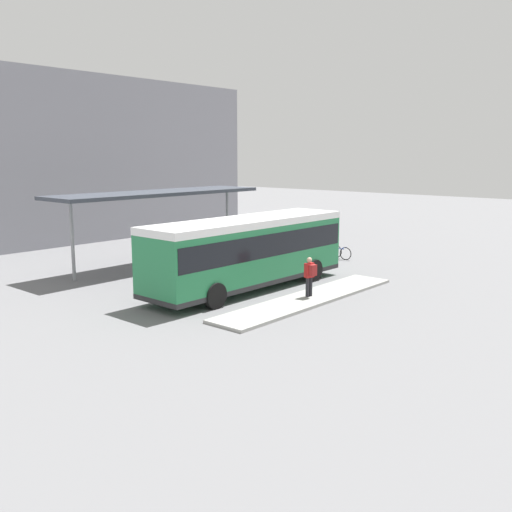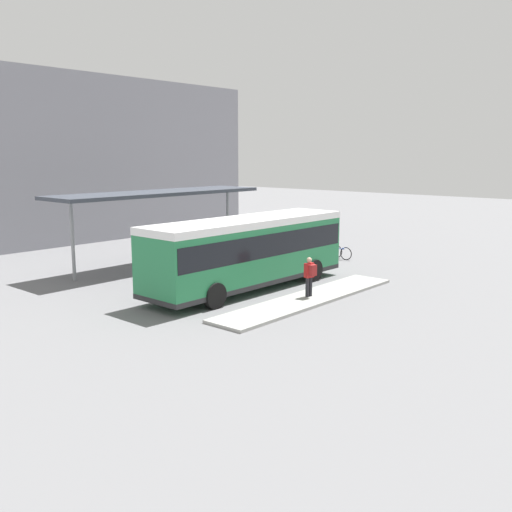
{
  "view_description": "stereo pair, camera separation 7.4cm",
  "coord_description": "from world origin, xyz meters",
  "px_view_note": "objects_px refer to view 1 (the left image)",
  "views": [
    {
      "loc": [
        -18.01,
        -16.07,
        5.77
      ],
      "look_at": [
        0.51,
        0.0,
        1.39
      ],
      "focal_mm": 40.0,
      "sensor_mm": 36.0,
      "label": 1
    },
    {
      "loc": [
        -17.96,
        -16.13,
        5.77
      ],
      "look_at": [
        0.51,
        0.0,
        1.39
      ],
      "focal_mm": 40.0,
      "sensor_mm": 36.0,
      "label": 2
    }
  ],
  "objects_px": {
    "bicycle_blue": "(338,252)",
    "potted_planter_near_shelter": "(213,256)",
    "pedestrian_waiting": "(310,274)",
    "city_bus": "(248,248)",
    "bicycle_orange": "(306,248)",
    "bicycle_green": "(318,248)",
    "bicycle_white": "(329,250)",
    "potted_planter_far_side": "(240,250)"
  },
  "relations": [
    {
      "from": "bicycle_orange",
      "to": "potted_planter_near_shelter",
      "type": "height_order",
      "value": "potted_planter_near_shelter"
    },
    {
      "from": "bicycle_blue",
      "to": "city_bus",
      "type": "bearing_deg",
      "value": -86.21
    },
    {
      "from": "city_bus",
      "to": "bicycle_orange",
      "type": "relative_size",
      "value": 6.62
    },
    {
      "from": "bicycle_orange",
      "to": "potted_planter_near_shelter",
      "type": "relative_size",
      "value": 1.26
    },
    {
      "from": "bicycle_white",
      "to": "bicycle_blue",
      "type": "bearing_deg",
      "value": -21.97
    },
    {
      "from": "pedestrian_waiting",
      "to": "city_bus",
      "type": "bearing_deg",
      "value": 14.71
    },
    {
      "from": "potted_planter_near_shelter",
      "to": "bicycle_white",
      "type": "bearing_deg",
      "value": -20.92
    },
    {
      "from": "bicycle_blue",
      "to": "potted_planter_far_side",
      "type": "distance_m",
      "value": 5.53
    },
    {
      "from": "bicycle_white",
      "to": "bicycle_orange",
      "type": "bearing_deg",
      "value": 177.27
    },
    {
      "from": "city_bus",
      "to": "potted_planter_far_side",
      "type": "distance_m",
      "value": 6.66
    },
    {
      "from": "pedestrian_waiting",
      "to": "bicycle_orange",
      "type": "xyz_separation_m",
      "value": [
        8.64,
        6.48,
        -0.7
      ]
    },
    {
      "from": "bicycle_blue",
      "to": "bicycle_orange",
      "type": "relative_size",
      "value": 1.09
    },
    {
      "from": "city_bus",
      "to": "potted_planter_near_shelter",
      "type": "relative_size",
      "value": 8.32
    },
    {
      "from": "bicycle_orange",
      "to": "potted_planter_far_side",
      "type": "relative_size",
      "value": 1.31
    },
    {
      "from": "bicycle_green",
      "to": "pedestrian_waiting",
      "type": "bearing_deg",
      "value": -49.13
    },
    {
      "from": "pedestrian_waiting",
      "to": "bicycle_white",
      "type": "bearing_deg",
      "value": -51.3
    },
    {
      "from": "potted_planter_far_side",
      "to": "pedestrian_waiting",
      "type": "bearing_deg",
      "value": -118.82
    },
    {
      "from": "city_bus",
      "to": "bicycle_blue",
      "type": "relative_size",
      "value": 6.07
    },
    {
      "from": "potted_planter_near_shelter",
      "to": "potted_planter_far_side",
      "type": "height_order",
      "value": "potted_planter_near_shelter"
    },
    {
      "from": "bicycle_white",
      "to": "potted_planter_near_shelter",
      "type": "bearing_deg",
      "value": -114.64
    },
    {
      "from": "bicycle_white",
      "to": "potted_planter_far_side",
      "type": "height_order",
      "value": "potted_planter_far_side"
    },
    {
      "from": "bicycle_white",
      "to": "bicycle_green",
      "type": "distance_m",
      "value": 0.8
    },
    {
      "from": "bicycle_white",
      "to": "city_bus",
      "type": "bearing_deg",
      "value": -82.14
    },
    {
      "from": "bicycle_orange",
      "to": "bicycle_green",
      "type": "bearing_deg",
      "value": -168.64
    },
    {
      "from": "pedestrian_waiting",
      "to": "bicycle_blue",
      "type": "height_order",
      "value": "pedestrian_waiting"
    },
    {
      "from": "bicycle_white",
      "to": "potted_planter_far_side",
      "type": "relative_size",
      "value": 1.43
    },
    {
      "from": "potted_planter_far_side",
      "to": "city_bus",
      "type": "bearing_deg",
      "value": -134.12
    },
    {
      "from": "city_bus",
      "to": "bicycle_white",
      "type": "relative_size",
      "value": 6.05
    },
    {
      "from": "bicycle_blue",
      "to": "potted_planter_near_shelter",
      "type": "xyz_separation_m",
      "value": [
        -6.48,
        3.37,
        0.29
      ]
    },
    {
      "from": "city_bus",
      "to": "pedestrian_waiting",
      "type": "relative_size",
      "value": 6.45
    },
    {
      "from": "pedestrian_waiting",
      "to": "bicycle_green",
      "type": "xyz_separation_m",
      "value": [
        8.73,
        5.68,
        -0.65
      ]
    },
    {
      "from": "bicycle_green",
      "to": "bicycle_orange",
      "type": "height_order",
      "value": "bicycle_green"
    },
    {
      "from": "bicycle_orange",
      "to": "city_bus",
      "type": "bearing_deg",
      "value": 115.84
    },
    {
      "from": "bicycle_white",
      "to": "potted_planter_far_side",
      "type": "xyz_separation_m",
      "value": [
        -4.39,
        2.87,
        0.25
      ]
    },
    {
      "from": "city_bus",
      "to": "bicycle_white",
      "type": "xyz_separation_m",
      "value": [
        8.95,
        1.83,
        -1.44
      ]
    },
    {
      "from": "pedestrian_waiting",
      "to": "bicycle_green",
      "type": "height_order",
      "value": "pedestrian_waiting"
    },
    {
      "from": "city_bus",
      "to": "bicycle_orange",
      "type": "height_order",
      "value": "city_bus"
    },
    {
      "from": "city_bus",
      "to": "potted_planter_near_shelter",
      "type": "distance_m",
      "value": 5.07
    },
    {
      "from": "bicycle_green",
      "to": "potted_planter_far_side",
      "type": "xyz_separation_m",
      "value": [
        -4.46,
        2.07,
        0.24
      ]
    },
    {
      "from": "city_bus",
      "to": "potted_planter_far_side",
      "type": "bearing_deg",
      "value": 46.33
    },
    {
      "from": "bicycle_blue",
      "to": "bicycle_orange",
      "type": "bearing_deg",
      "value": 171.36
    },
    {
      "from": "bicycle_white",
      "to": "potted_planter_near_shelter",
      "type": "relative_size",
      "value": 1.37
    }
  ]
}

